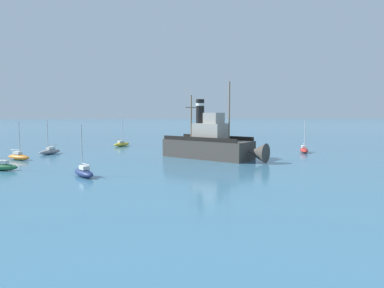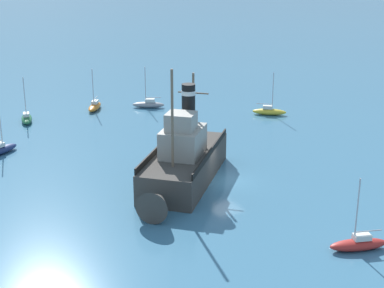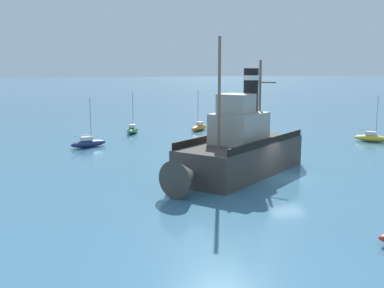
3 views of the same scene
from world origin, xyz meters
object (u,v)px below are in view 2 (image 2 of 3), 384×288
at_px(sailboat_orange, 95,106).
at_px(sailboat_red, 359,244).
at_px(old_tugboat, 183,162).
at_px(sailboat_grey, 148,104).
at_px(sailboat_navy, 0,149).
at_px(sailboat_yellow, 269,111).
at_px(sailboat_green, 27,118).

bearing_deg(sailboat_orange, sailboat_red, -176.96).
relative_size(old_tugboat, sailboat_orange, 2.58).
bearing_deg(sailboat_grey, sailboat_navy, 112.05).
bearing_deg(sailboat_orange, old_tugboat, 175.18).
bearing_deg(sailboat_yellow, sailboat_orange, 53.50).
relative_size(old_tugboat, sailboat_yellow, 2.58).
bearing_deg(sailboat_orange, sailboat_grey, -112.02).
xyz_separation_m(sailboat_red, sailboat_orange, (39.87, 2.12, 0.00)).
bearing_deg(old_tugboat, sailboat_green, 14.61).
relative_size(sailboat_grey, sailboat_red, 1.00).
xyz_separation_m(old_tugboat, sailboat_green, (23.70, 6.18, -1.40)).
relative_size(sailboat_green, sailboat_yellow, 1.00).
bearing_deg(sailboat_grey, sailboat_orange, 67.98).
distance_m(old_tugboat, sailboat_red, 15.86).
xyz_separation_m(sailboat_yellow, sailboat_orange, (12.07, 16.31, 0.00)).
bearing_deg(sailboat_grey, old_tugboat, 160.44).
height_order(sailboat_grey, sailboat_orange, same).
relative_size(sailboat_red, sailboat_navy, 1.00).
bearing_deg(sailboat_green, sailboat_orange, -83.44).
bearing_deg(sailboat_yellow, sailboat_green, 65.64).
distance_m(sailboat_red, sailboat_navy, 33.50).
height_order(old_tugboat, sailboat_red, old_tugboat).
bearing_deg(sailboat_red, sailboat_navy, 27.18).
distance_m(sailboat_grey, sailboat_yellow, 14.28).
height_order(old_tugboat, sailboat_navy, old_tugboat).
distance_m(old_tugboat, sailboat_yellow, 22.33).
xyz_separation_m(old_tugboat, sailboat_navy, (14.58, 11.11, -1.40)).
bearing_deg(sailboat_orange, sailboat_green, 96.56).
height_order(sailboat_green, sailboat_orange, same).
bearing_deg(sailboat_navy, sailboat_green, -28.39).
distance_m(sailboat_grey, sailboat_orange, 6.30).
distance_m(old_tugboat, sailboat_green, 24.53).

